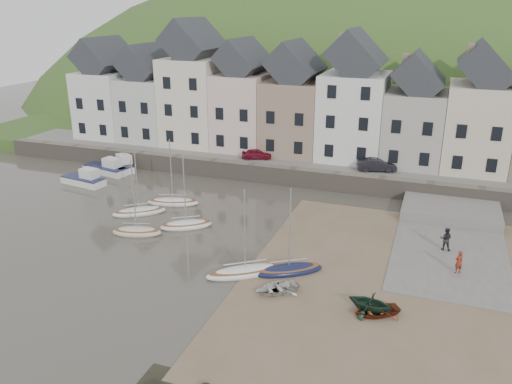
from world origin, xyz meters
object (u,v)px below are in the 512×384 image
at_px(rowboat_green, 370,302).
at_px(sailboat_0, 173,202).
at_px(person_red, 459,262).
at_px(rowboat_white, 277,288).
at_px(rowboat_red, 376,310).
at_px(person_dark, 446,239).
at_px(car_left, 257,154).
at_px(car_right, 377,165).

bearing_deg(rowboat_green, sailboat_0, -111.35).
bearing_deg(person_red, rowboat_green, 16.78).
distance_m(sailboat_0, person_red, 24.81).
bearing_deg(rowboat_white, rowboat_red, 46.55).
bearing_deg(person_dark, car_left, -28.81).
bearing_deg(person_red, person_dark, -112.91).
relative_size(sailboat_0, car_right, 1.65).
height_order(rowboat_red, person_dark, person_dark).
xyz_separation_m(rowboat_green, car_left, (-15.41, 23.18, 1.39)).
bearing_deg(car_left, rowboat_red, -164.60).
xyz_separation_m(sailboat_0, person_red, (24.29, -5.01, 0.67)).
height_order(sailboat_0, person_dark, sailboat_0).
bearing_deg(car_right, rowboat_green, 172.13).
relative_size(sailboat_0, rowboat_red, 2.27).
relative_size(rowboat_green, rowboat_red, 0.94).
bearing_deg(car_right, rowboat_white, 157.66).
bearing_deg(sailboat_0, car_left, 70.74).
xyz_separation_m(rowboat_green, car_right, (-2.73, 23.18, 1.48)).
height_order(rowboat_white, person_red, person_red).
relative_size(sailboat_0, person_red, 3.90).
bearing_deg(rowboat_red, person_dark, 127.79).
xyz_separation_m(sailboat_0, car_left, (4.00, 11.43, 1.88)).
height_order(rowboat_white, rowboat_green, rowboat_green).
height_order(rowboat_green, person_dark, person_dark).
distance_m(rowboat_red, car_right, 23.54).
relative_size(rowboat_white, car_left, 0.89).
relative_size(person_red, car_left, 0.51).
bearing_deg(person_dark, sailboat_0, 1.12).
bearing_deg(person_dark, rowboat_green, 73.38).
distance_m(rowboat_green, rowboat_red, 0.55).
bearing_deg(person_red, sailboat_0, -48.88).
relative_size(rowboat_green, person_red, 1.61).
xyz_separation_m(person_red, car_right, (-7.62, 16.44, 1.30)).
bearing_deg(car_right, car_left, 75.42).
bearing_deg(person_dark, rowboat_red, 75.37).
distance_m(person_red, car_right, 18.17).
distance_m(person_red, car_left, 26.15).
bearing_deg(car_right, rowboat_red, 173.01).
xyz_separation_m(rowboat_white, person_red, (10.74, 6.43, 0.58)).
bearing_deg(person_dark, rowboat_white, 49.91).
relative_size(rowboat_red, person_red, 1.72).
relative_size(rowboat_white, car_right, 0.74).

